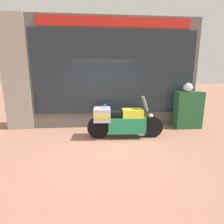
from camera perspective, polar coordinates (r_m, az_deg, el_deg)
ground_plane at (r=4.93m, az=-1.66°, el=-10.99°), size 60.00×60.00×0.00m
shop_building at (r=6.52m, az=-6.67°, el=12.25°), size 6.92×0.55×3.89m
window_display at (r=6.75m, az=0.51°, el=-0.27°), size 5.56×0.30×2.03m
paramedic_motorcycle at (r=5.38m, az=2.99°, el=-2.88°), size 2.34×0.66×1.29m
utility_cabinet at (r=6.94m, az=23.54°, el=0.62°), size 0.95×0.46×1.34m
white_helmet at (r=6.73m, az=23.59°, el=7.37°), size 0.31×0.31×0.31m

